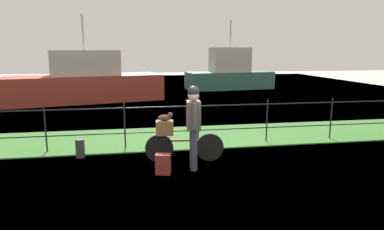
% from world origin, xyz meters
% --- Properties ---
extents(ground_plane, '(60.00, 60.00, 0.00)m').
position_xyz_m(ground_plane, '(0.00, 0.00, 0.00)').
color(ground_plane, '#B2ADA3').
extents(grass_strip, '(27.00, 2.40, 0.03)m').
position_xyz_m(grass_strip, '(0.00, 2.93, 0.01)').
color(grass_strip, '#38702D').
rests_on(grass_strip, ground).
extents(harbor_water, '(30.00, 30.00, 0.00)m').
position_xyz_m(harbor_water, '(0.00, 11.34, 0.00)').
color(harbor_water, '#426684').
rests_on(harbor_water, ground).
extents(iron_fence, '(18.04, 0.04, 1.12)m').
position_xyz_m(iron_fence, '(0.00, 2.12, 0.65)').
color(iron_fence, black).
rests_on(iron_fence, ground).
extents(bicycle_main, '(1.68, 0.23, 0.60)m').
position_xyz_m(bicycle_main, '(-0.54, 0.96, 0.32)').
color(bicycle_main, black).
rests_on(bicycle_main, ground).
extents(wooden_crate, '(0.38, 0.28, 0.30)m').
position_xyz_m(wooden_crate, '(-0.93, 0.99, 0.75)').
color(wooden_crate, brown).
rests_on(wooden_crate, bicycle_main).
extents(terrier_dog, '(0.32, 0.16, 0.18)m').
position_xyz_m(terrier_dog, '(-0.91, 0.99, 0.98)').
color(terrier_dog, '#4C3D2D').
rests_on(terrier_dog, wooden_crate).
extents(cyclist_person, '(0.29, 0.54, 1.68)m').
position_xyz_m(cyclist_person, '(-0.41, 0.49, 1.00)').
color(cyclist_person, '#383D51').
rests_on(cyclist_person, ground).
extents(backpack_on_paving, '(0.32, 0.24, 0.40)m').
position_xyz_m(backpack_on_paving, '(-1.03, 0.29, 0.20)').
color(backpack_on_paving, maroon).
rests_on(backpack_on_paving, ground).
extents(mooring_bollard, '(0.20, 0.20, 0.42)m').
position_xyz_m(mooring_bollard, '(-2.77, 1.62, 0.21)').
color(mooring_bollard, '#38383D').
rests_on(mooring_bollard, ground).
extents(moored_boat_near, '(7.28, 3.86, 3.95)m').
position_xyz_m(moored_boat_near, '(-3.81, 10.36, 0.87)').
color(moored_boat_near, '#9E3328').
rests_on(moored_boat_near, ground).
extents(moored_boat_mid, '(5.49, 2.45, 4.12)m').
position_xyz_m(moored_boat_mid, '(4.22, 14.14, 0.91)').
color(moored_boat_mid, '#336656').
rests_on(moored_boat_mid, ground).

